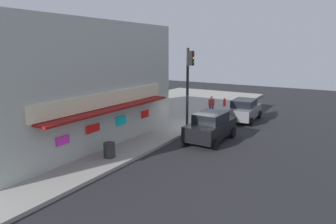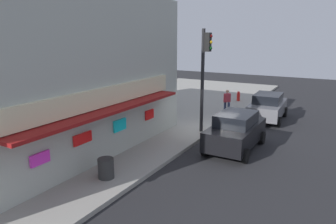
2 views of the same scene
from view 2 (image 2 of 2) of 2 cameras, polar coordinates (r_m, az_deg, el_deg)
ground_plane at (r=17.36m, az=7.64°, el=-4.11°), size 55.70×55.70×0.00m
sidewalk at (r=20.18m, az=-7.95°, el=-1.32°), size 37.13×11.75×0.17m
corner_building at (r=16.27m, az=-25.05°, el=6.58°), size 12.67×10.58×6.90m
traffic_light at (r=16.62m, az=6.65°, el=8.03°), size 0.32×0.58×5.46m
fire_hydrant at (r=25.79m, az=12.67°, el=2.82°), size 0.49×0.25×0.77m
trash_can at (r=11.91m, az=-11.21°, el=-10.00°), size 0.59×0.59×0.75m
pedestrian at (r=20.99m, az=10.68°, el=1.97°), size 0.50×0.56×1.67m
potted_plant_by_doorway at (r=13.41m, az=-14.31°, el=-6.57°), size 0.69×0.69×0.96m
parked_car_grey at (r=20.97m, az=17.63°, el=0.94°), size 4.14×2.23×1.70m
parked_car_black at (r=15.15m, az=12.18°, el=-3.39°), size 4.06×2.08×1.78m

